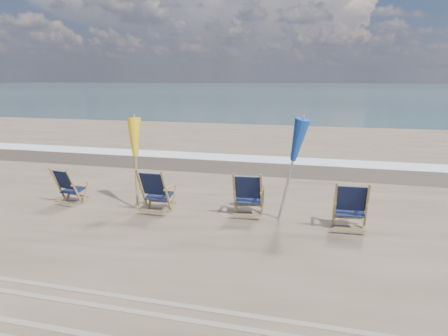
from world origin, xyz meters
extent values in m
plane|color=#355258|center=(0.00, 128.00, 0.00)|extent=(400.00, 400.00, 0.00)
cube|color=silver|center=(0.00, 8.30, 0.00)|extent=(200.00, 1.40, 0.01)
cube|color=#42362A|center=(0.00, 6.80, 0.00)|extent=(200.00, 2.60, 0.00)
cylinder|color=olive|center=(-1.84, 1.56, 1.01)|extent=(0.06, 0.06, 2.02)
cone|color=yellow|center=(-1.84, 1.56, 1.54)|extent=(0.30, 0.30, 0.85)
cylinder|color=#A5A5AD|center=(1.54, 1.55, 1.07)|extent=(0.06, 0.06, 2.15)
cone|color=navy|center=(1.54, 1.55, 1.67)|extent=(0.30, 0.30, 0.85)
camera|label=1|loc=(2.63, -6.98, 2.87)|focal=35.00mm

